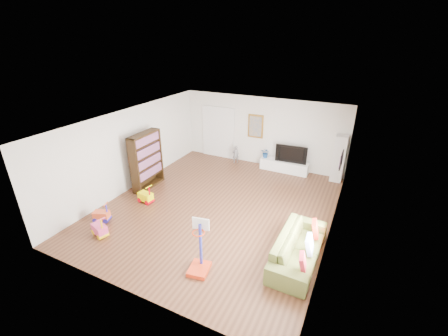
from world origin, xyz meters
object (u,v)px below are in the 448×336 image
at_px(bookshelf, 146,161).
at_px(basketball_hoop, 198,248).
at_px(media_console, 284,166).
at_px(sofa, 299,247).

height_order(bookshelf, basketball_hoop, bookshelf).
xyz_separation_m(media_console, basketball_hoop, (-0.22, -6.06, 0.43)).
relative_size(media_console, sofa, 0.80).
bearing_deg(sofa, media_console, 20.17).
distance_m(media_console, bookshelf, 5.14).
bearing_deg(basketball_hoop, bookshelf, 132.73).
xyz_separation_m(media_console, bookshelf, (-3.86, -3.31, 0.75)).
bearing_deg(media_console, basketball_hoop, -91.53).
relative_size(media_console, basketball_hoop, 1.43).
distance_m(bookshelf, basketball_hoop, 4.57).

